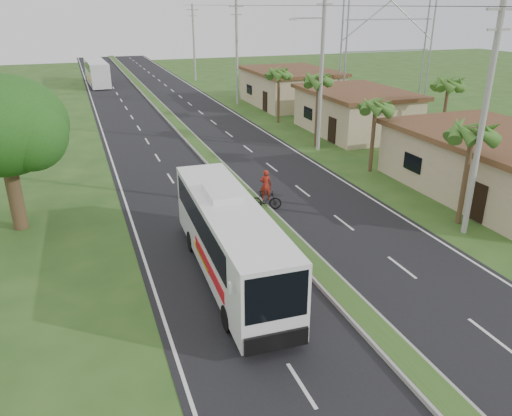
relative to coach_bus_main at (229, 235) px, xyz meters
name	(u,v)px	position (x,y,z in m)	size (l,w,h in m)	color
ground	(328,282)	(3.59, -1.77, -1.91)	(180.00, 180.00, 0.00)	#294C1C
road_asphalt	(204,153)	(3.59, 18.23, -1.90)	(14.00, 160.00, 0.02)	black
median_strip	(204,152)	(3.59, 18.23, -1.81)	(1.20, 160.00, 0.18)	gray
lane_edge_left	(112,162)	(-3.11, 18.23, -1.91)	(0.12, 160.00, 0.01)	silver
lane_edge_right	(286,145)	(10.29, 18.23, -1.91)	(0.12, 160.00, 0.01)	silver
shop_near	(496,164)	(17.59, 4.23, -0.13)	(8.60, 12.60, 3.52)	tan
shop_mid	(355,111)	(17.59, 20.23, -0.05)	(7.60, 10.60, 3.67)	tan
shop_far	(290,87)	(17.59, 34.23, 0.02)	(8.60, 11.60, 3.82)	tan
palm_verge_a	(473,132)	(12.59, 1.23, 2.83)	(2.40, 2.40, 5.45)	#473321
palm_verge_b	(376,106)	(12.99, 10.23, 2.45)	(2.40, 2.40, 5.05)	#473321
palm_verge_c	(318,80)	(12.39, 17.23, 3.21)	(2.40, 2.40, 5.85)	#473321
palm_verge_d	(279,73)	(12.89, 26.23, 2.64)	(2.40, 2.40, 5.25)	#473321
palm_behind_shop	(449,84)	(21.09, 13.23, 3.02)	(2.40, 2.40, 5.65)	#473321
shade_tree	(0,129)	(-8.52, 8.25, 3.12)	(6.30, 6.00, 7.54)	#473321
utility_pole_a	(483,118)	(12.09, 0.23, 3.76)	(1.60, 0.28, 11.00)	gray
utility_pole_b	(321,66)	(12.06, 16.23, 4.35)	(3.20, 0.28, 12.00)	gray
utility_pole_c	(237,52)	(12.09, 36.23, 3.76)	(1.60, 0.28, 11.00)	gray
utility_pole_d	(194,42)	(12.09, 56.23, 3.51)	(1.60, 0.28, 10.50)	gray
billboard_lattice	(387,42)	(25.59, 28.23, 4.91)	(10.18, 1.18, 12.07)	gray
coach_bus_main	(229,235)	(0.00, 0.00, 0.00)	(2.59, 10.82, 3.48)	white
coach_bus_far	(97,71)	(-1.61, 56.98, -0.08)	(2.79, 11.16, 3.23)	silver
motorcyclist	(266,195)	(3.99, 6.34, -1.11)	(1.78, 1.10, 2.24)	black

